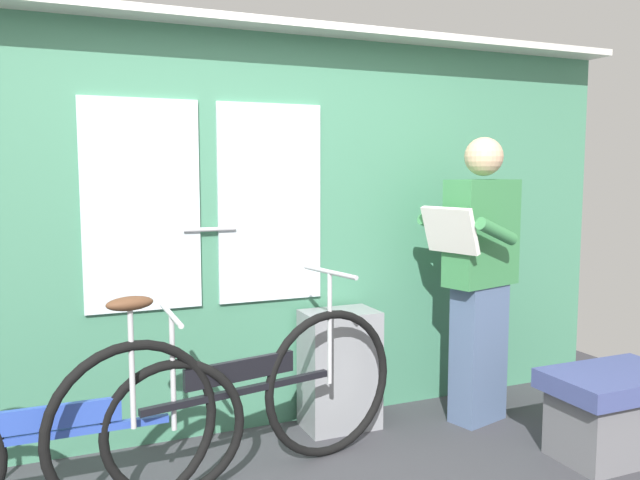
# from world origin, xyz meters

# --- Properties ---
(train_door_wall) EXTENTS (4.93, 0.28, 2.26)m
(train_door_wall) POSITION_xyz_m (-0.01, 1.13, 1.18)
(train_door_wall) COLOR #427F60
(train_door_wall) RESTS_ON ground_plane
(bicycle_near_door) EXTENTS (1.64, 0.44, 0.86)m
(bicycle_near_door) POSITION_xyz_m (-1.03, 0.45, 0.35)
(bicycle_near_door) COLOR black
(bicycle_near_door) RESTS_ON ground_plane
(bicycle_leaning_behind) EXTENTS (1.76, 0.52, 0.97)m
(bicycle_leaning_behind) POSITION_xyz_m (-0.21, 0.50, 0.40)
(bicycle_leaning_behind) COLOR black
(bicycle_leaning_behind) RESTS_ON ground_plane
(passenger_reading_newspaper) EXTENTS (0.61, 0.54, 1.66)m
(passenger_reading_newspaper) POSITION_xyz_m (1.28, 0.68, 0.88)
(passenger_reading_newspaper) COLOR slate
(passenger_reading_newspaper) RESTS_ON ground_plane
(trash_bin_by_wall) EXTENTS (0.42, 0.28, 0.68)m
(trash_bin_by_wall) POSITION_xyz_m (0.50, 0.92, 0.34)
(trash_bin_by_wall) COLOR gray
(trash_bin_by_wall) RESTS_ON ground_plane
(bench_seat_corner) EXTENTS (0.70, 0.44, 0.45)m
(bench_seat_corner) POSITION_xyz_m (1.63, 0.01, 0.24)
(bench_seat_corner) COLOR #3D477F
(bench_seat_corner) RESTS_ON ground_plane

